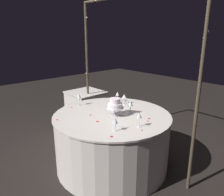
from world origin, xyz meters
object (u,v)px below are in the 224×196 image
Objects in this scene: wine_glass_0 at (130,104)px; wine_glass_1 at (124,97)px; decorative_arch at (130,58)px; cake_knife at (120,109)px; wine_glass_2 at (115,121)px; tiered_cake at (115,105)px; main_table at (112,140)px; side_table at (86,112)px; wine_glass_3 at (79,96)px; wine_glass_5 at (117,94)px; wine_glass_4 at (139,116)px.

wine_glass_0 reaches higher than wine_glass_1.
cake_knife is (-0.08, -0.10, -0.68)m from decorative_arch.
cake_knife is (-0.47, 0.53, -0.10)m from wine_glass_2.
wine_glass_0 is at bearing 65.31° from tiered_cake.
tiered_cake is 1.29× the size of wine_glass_0.
side_table is at bearing 161.23° from main_table.
wine_glass_1 reaches higher than main_table.
cake_knife reaches higher than main_table.
wine_glass_3 is 0.61m from cake_knife.
wine_glass_2 is at bearing -45.24° from wine_glass_5.
wine_glass_3 is at bearing 167.71° from wine_glass_2.
decorative_arch reaches higher than wine_glass_0.
wine_glass_5 is 0.33m from cake_knife.
tiered_cake is 0.77× the size of cake_knife.
wine_glass_0 is 0.25m from cake_knife.
wine_glass_5 is (-0.32, 0.08, -0.56)m from decorative_arch.
tiered_cake is at bearing -58.95° from wine_glass_1.
wine_glass_0 is at bearing 116.50° from wine_glass_2.
tiered_cake is 1.51× the size of wine_glass_2.
cake_knife is (-0.56, 0.26, -0.12)m from wine_glass_4.
wine_glass_0 is 0.78m from wine_glass_3.
wine_glass_0 is 1.21× the size of wine_glass_1.
main_table is 6.65× the size of tiered_cake.
wine_glass_2 is 1.00m from wine_glass_3.
tiered_cake is at bearing -46.82° from wine_glass_5.
decorative_arch is 12.51× the size of wine_glass_0.
wine_glass_1 is (-0.20, 0.42, 0.47)m from main_table.
decorative_arch reaches higher than side_table.
decorative_arch is at bearing 52.38° from cake_knife.
tiered_cake is at bearing 8.98° from wine_glass_3.
side_table is at bearing 177.49° from decorative_arch.
tiered_cake reaches higher than wine_glass_5.
wine_glass_0 is (1.22, -0.18, 0.48)m from side_table.
decorative_arch is 7.50× the size of cake_knife.
wine_glass_3 reaches higher than side_table.
cake_knife is at bearing -127.62° from decorative_arch.
wine_glass_4 is at bearing -36.85° from decorative_arch.
wine_glass_4 and wine_glass_5 have the same top height.
wine_glass_3 is at bearing -118.04° from wine_glass_5.
main_table is at bearing -70.11° from cake_knife.
wine_glass_4 is (0.48, -0.04, 0.48)m from main_table.
wine_glass_0 reaches higher than wine_glass_4.
wine_glass_0 is at bearing -34.91° from wine_glass_1.
wine_glass_4 is (1.57, -0.41, 0.47)m from side_table.
wine_glass_4 is at bearing -29.01° from wine_glass_5.
tiered_cake is 1.39× the size of wine_glass_4.
wine_glass_2 is (1.47, -0.68, 0.46)m from side_table.
wine_glass_4 is 0.56× the size of cake_knife.
decorative_arch is at bearing -14.66° from wine_glass_5.
tiered_cake is (1.14, -0.36, 0.50)m from side_table.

